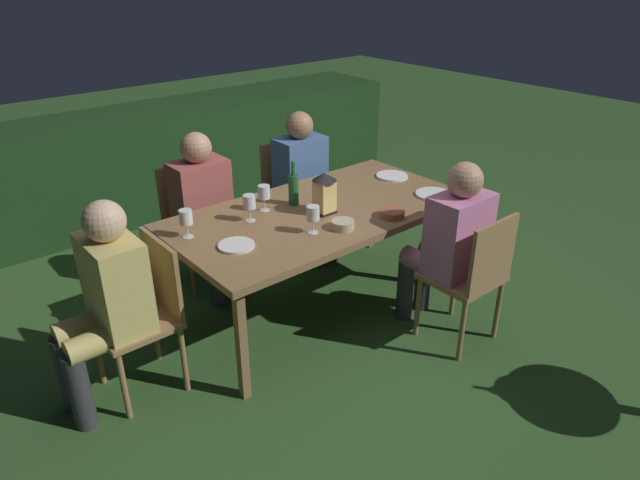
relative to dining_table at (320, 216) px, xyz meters
The scene contains 22 objects.
ground_plane 0.68m from the dining_table, ahead, with size 16.00×16.00×0.00m, color #2D5123.
dining_table is the anchor object (origin of this frame).
chair_side_right_b 1.02m from the dining_table, 63.95° to the left, with size 0.42×0.40×0.87m.
person_in_blue 0.83m from the dining_table, 57.97° to the left, with size 0.38×0.47×1.15m.
chair_side_left_b 1.02m from the dining_table, 63.95° to the right, with size 0.42×0.40×0.87m.
person_in_pink 0.83m from the dining_table, 57.97° to the right, with size 0.38×0.47×1.15m.
chair_side_right_a 1.02m from the dining_table, 116.05° to the left, with size 0.42×0.40×0.87m.
person_in_rust 0.83m from the dining_table, 122.03° to the left, with size 0.38×0.47×1.15m.
chair_head_near 1.24m from the dining_table, behind, with size 0.40×0.42×0.87m.
person_in_mustard 1.42m from the dining_table, behind, with size 0.48×0.38×1.15m.
lantern_centerpiece 0.20m from the dining_table, 99.65° to the right, with size 0.15×0.15×0.27m.
green_bottle_on_table 0.25m from the dining_table, 112.39° to the left, with size 0.07×0.07×0.29m.
wine_glass_a 0.39m from the dining_table, 142.39° to the left, with size 0.08×0.08×0.17m.
wine_glass_b 0.38m from the dining_table, 136.62° to the right, with size 0.08×0.08×0.17m.
wine_glass_c 0.88m from the dining_table, 167.64° to the left, with size 0.08×0.08×0.17m.
wine_glass_d 0.49m from the dining_table, 162.20° to the left, with size 0.08×0.08×0.17m.
plate_a 0.81m from the dining_table, ahead, with size 0.23×0.23×0.01m, color white.
plate_b 0.70m from the dining_table, behind, with size 0.21×0.21×0.01m, color silver.
plate_c 0.81m from the dining_table, 22.46° to the right, with size 0.25×0.25×0.01m, color white.
bowl_olives 0.32m from the dining_table, 104.44° to the right, with size 0.14×0.14×0.05m.
bowl_bread 0.47m from the dining_table, 54.19° to the right, with size 0.15×0.15×0.04m.
hedge_backdrop 2.43m from the dining_table, 90.00° to the left, with size 5.11×0.86×0.92m, color #193816.
Camera 1 is at (-2.15, -2.57, 2.18)m, focal length 31.89 mm.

